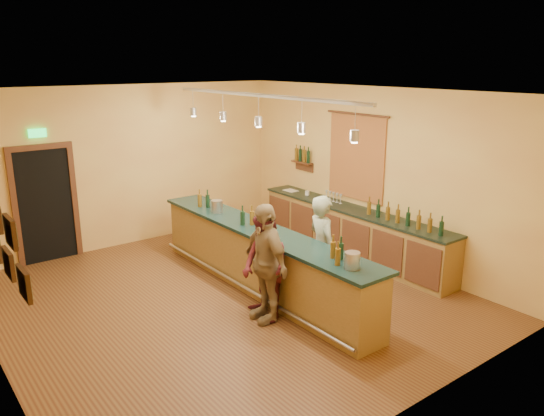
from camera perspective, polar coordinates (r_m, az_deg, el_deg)
floor at (r=8.53m, az=-4.88°, el=-9.72°), size 7.00×7.00×0.00m
ceiling at (r=7.73m, az=-5.43°, el=12.26°), size 6.50×7.00×0.02m
wall_back at (r=11.03m, az=-14.97°, el=4.40°), size 6.50×0.02×3.20m
wall_front at (r=5.50m, az=15.00°, el=-6.76°), size 6.50×0.02×3.20m
wall_right at (r=10.05m, az=10.72°, el=3.60°), size 0.02×7.00×3.20m
doorway at (r=10.60m, az=-23.21°, el=0.58°), size 1.15×0.09×2.48m
tapestry at (r=10.25m, az=9.06°, el=5.34°), size 0.03×1.40×1.60m
bottle_shelf at (r=11.31m, az=3.30°, el=5.51°), size 0.17×0.55×0.54m
back_counter at (r=10.25m, az=8.62°, el=-2.51°), size 0.60×4.55×1.27m
tasting_bar at (r=8.63m, az=-1.35°, el=-5.00°), size 0.73×5.10×1.38m
pendant_track at (r=8.11m, az=-1.46°, el=10.93°), size 0.11×4.60×0.50m
bartender at (r=8.23m, az=5.42°, el=-4.35°), size 0.52×0.68×1.69m
customer_a at (r=7.59m, az=-0.75°, el=-6.49°), size 0.64×0.80×1.57m
customer_b at (r=7.56m, az=-0.73°, el=-5.90°), size 0.53×1.06×1.74m
bar_stool at (r=10.74m, az=-5.55°, el=-1.63°), size 0.30×0.30×0.62m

